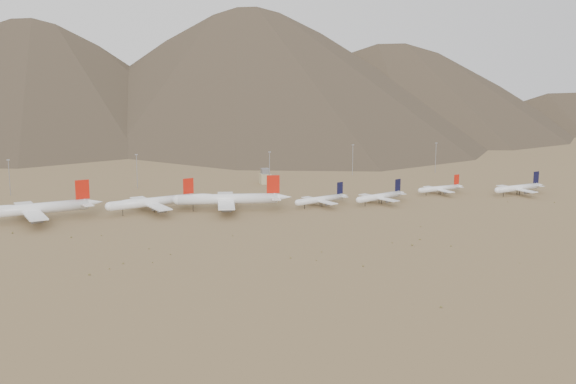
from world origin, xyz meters
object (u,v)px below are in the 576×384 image
object	(u,v)px
widebody_centre	(152,202)
widebody_east	(228,199)
narrowbody_a	(321,199)
narrowbody_b	(381,196)
widebody_west	(33,209)
control_tower	(265,177)

from	to	relation	value
widebody_centre	widebody_east	bearing A→B (deg)	-26.52
narrowbody_a	narrowbody_b	distance (m)	40.92
narrowbody_a	narrowbody_b	world-z (taller)	narrowbody_b
widebody_centre	narrowbody_b	world-z (taller)	widebody_centre
widebody_west	control_tower	bearing A→B (deg)	16.77
widebody_west	narrowbody_a	world-z (taller)	widebody_west
widebody_east	narrowbody_b	size ratio (longest dim) A/B	1.74
widebody_centre	narrowbody_a	xyz separation A→B (m)	(107.91, -12.36, -2.00)
widebody_west	widebody_centre	bearing A→B (deg)	-5.71
widebody_centre	narrowbody_a	size ratio (longest dim) A/B	1.52
narrowbody_b	control_tower	xyz separation A→B (m)	(-53.72, 98.22, 0.47)
widebody_west	narrowbody_a	size ratio (longest dim) A/B	1.80
control_tower	narrowbody_a	bearing A→B (deg)	-82.33
widebody_east	control_tower	world-z (taller)	widebody_east
widebody_centre	widebody_east	size ratio (longest dim) A/B	0.86
narrowbody_a	control_tower	world-z (taller)	narrowbody_a
widebody_centre	control_tower	xyz separation A→B (m)	(95.03, 83.32, -1.39)
widebody_centre	narrowbody_a	world-z (taller)	widebody_centre
widebody_centre	narrowbody_b	bearing A→B (deg)	-21.42
control_tower	widebody_centre	bearing A→B (deg)	-138.76
widebody_west	widebody_east	distance (m)	116.99
control_tower	widebody_east	bearing A→B (deg)	-117.65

